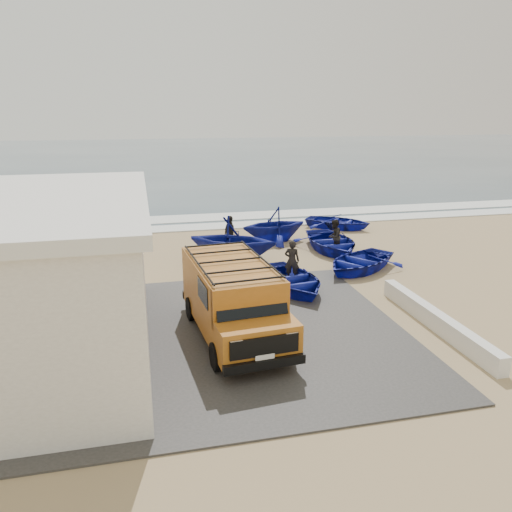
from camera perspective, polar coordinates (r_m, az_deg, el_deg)
ground at (r=16.94m, az=-0.37°, el=-5.75°), size 160.00×160.00×0.00m
slab at (r=14.82m, az=-6.29°, el=-9.15°), size 12.00×10.00×0.05m
ocean at (r=71.66m, az=-10.50°, el=11.09°), size 180.00×88.00×0.01m
surf_line at (r=28.24m, az=-5.77°, el=3.34°), size 180.00×1.60×0.06m
surf_wash at (r=30.66m, az=-6.38°, el=4.35°), size 180.00×2.20×0.04m
parapet at (r=16.13m, az=19.87°, el=-6.91°), size 0.35×6.00×0.55m
van at (r=14.40m, az=-2.64°, el=-4.66°), size 2.53×5.44×2.26m
boat_near_left at (r=18.33m, az=4.05°, el=-2.71°), size 3.28×4.20×0.79m
boat_near_right at (r=20.89m, az=11.66°, el=-0.60°), size 4.69×4.40×0.79m
boat_mid_left at (r=21.44m, az=-2.72°, el=1.88°), size 4.94×4.73×2.02m
boat_mid_right at (r=23.57m, az=8.58°, el=1.61°), size 3.01×4.20×0.87m
boat_far_left at (r=24.89m, az=2.07°, el=3.62°), size 3.80×3.44×1.75m
boat_far_right at (r=28.15m, az=9.34°, el=3.88°), size 4.40×4.24×0.74m
fisherman_front at (r=19.25m, az=4.13°, el=-0.51°), size 0.69×0.58×1.59m
fisherman_middle at (r=23.05m, az=8.91°, el=2.20°), size 0.97×0.98×1.60m
fisherman_back at (r=23.10m, az=-3.02°, el=2.54°), size 0.93×1.05×1.70m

